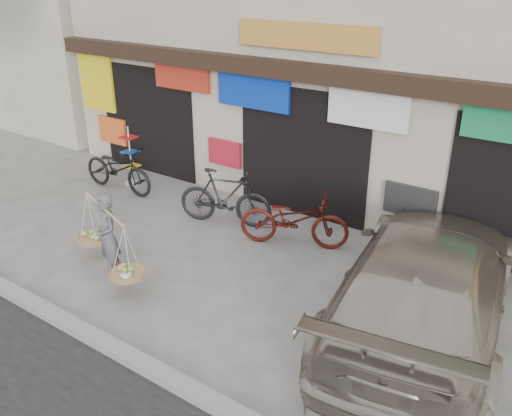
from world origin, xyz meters
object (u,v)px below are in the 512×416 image
Objects in this scene: street_vendor at (108,239)px; bike_2 at (294,219)px; suv at (426,282)px; display_rack at (131,161)px; bike_0 at (118,169)px; bike_1 at (225,197)px.

street_vendor reaches higher than bike_2.
suv is 4.02× the size of display_rack.
street_vendor is 0.35× the size of suv.
street_vendor is 4.36m from display_rack.
suv reaches higher than bike_2.
bike_2 is 3.13m from suv.
street_vendor is at bearing -47.87° from display_rack.
bike_2 is 1.44× the size of display_rack.
street_vendor is 3.42m from bike_2.
bike_1 is at bearing -90.89° from bike_0.
bike_0 is at bearing 155.43° from street_vendor.
display_rack is at bearing 9.71° from bike_0.
street_vendor is 1.01× the size of bike_1.
street_vendor is 0.97× the size of bike_2.
suv is 8.01m from display_rack.
bike_2 is (1.65, 0.01, -0.05)m from bike_1.
display_rack is at bearing 63.18° from bike_1.
display_rack is (-2.92, 3.23, -0.10)m from street_vendor.
bike_2 is at bearing -90.88° from bike_0.
suv is at bearing -11.75° from display_rack.
suv reaches higher than street_vendor.
bike_0 is 4.85m from bike_2.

